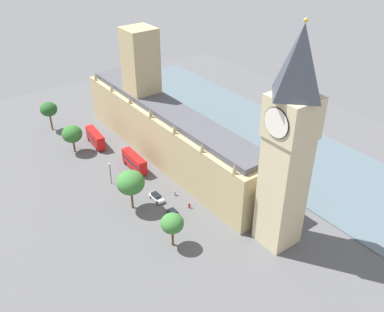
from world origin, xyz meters
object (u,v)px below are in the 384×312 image
at_px(car_white_trailing, 156,197).
at_px(plane_tree_by_river_gate, 72,134).
at_px(car_black_under_trees, 173,213).
at_px(street_lamp_slot_11, 110,169).
at_px(double_decker_bus_midblock, 95,138).
at_px(plane_tree_near_tower, 131,183).
at_px(clock_tower, 289,142).
at_px(plane_tree_opposite_hall, 49,109).
at_px(plane_tree_leading, 172,223).
at_px(street_lamp_slot_10, 72,134).
at_px(pedestrian_kerbside, 189,205).
at_px(double_decker_bus_corner, 134,161).
at_px(pedestrian_far_end, 175,193).
at_px(parliament_building, 165,126).

xyz_separation_m(car_white_trailing, plane_tree_by_river_gate, (7.14, -35.74, 5.26)).
height_order(car_black_under_trees, street_lamp_slot_11, street_lamp_slot_11).
relative_size(double_decker_bus_midblock, car_black_under_trees, 2.60).
xyz_separation_m(plane_tree_by_river_gate, plane_tree_near_tower, (-0.61, 34.85, 1.53)).
bearing_deg(clock_tower, plane_tree_opposite_hall, -75.47).
xyz_separation_m(plane_tree_leading, plane_tree_opposite_hall, (1.39, -70.38, 1.29)).
bearing_deg(street_lamp_slot_11, plane_tree_opposite_hall, -88.07).
height_order(car_black_under_trees, plane_tree_leading, plane_tree_leading).
bearing_deg(plane_tree_leading, street_lamp_slot_10, -89.56).
relative_size(plane_tree_near_tower, street_lamp_slot_11, 1.60).
bearing_deg(plane_tree_opposite_hall, street_lamp_slot_10, 93.48).
xyz_separation_m(pedestrian_kerbside, plane_tree_opposite_hall, (12.24, -61.80, 6.82)).
distance_m(pedestrian_kerbside, plane_tree_by_river_gate, 45.38).
xyz_separation_m(car_black_under_trees, plane_tree_by_river_gate, (6.95, -43.79, 5.27)).
bearing_deg(double_decker_bus_corner, pedestrian_far_end, -81.88).
xyz_separation_m(car_black_under_trees, plane_tree_opposite_hall, (7.15, -62.18, 6.64)).
bearing_deg(parliament_building, street_lamp_slot_11, 11.71).
xyz_separation_m(double_decker_bus_midblock, plane_tree_by_river_gate, (7.14, -0.10, 3.52)).
bearing_deg(parliament_building, plane_tree_opposite_hall, -58.90).
xyz_separation_m(parliament_building, plane_tree_by_river_gate, (21.74, -17.95, -3.43)).
height_order(double_decker_bus_corner, plane_tree_opposite_hall, plane_tree_opposite_hall).
bearing_deg(street_lamp_slot_10, plane_tree_by_river_gate, 73.26).
distance_m(clock_tower, car_black_under_trees, 35.22).
bearing_deg(street_lamp_slot_10, street_lamp_slot_11, 90.94).
relative_size(double_decker_bus_midblock, pedestrian_far_end, 7.02).
distance_m(clock_tower, plane_tree_opposite_hall, 87.40).
relative_size(pedestrian_far_end, plane_tree_leading, 0.18).
distance_m(pedestrian_kerbside, street_lamp_slot_11, 24.14).
distance_m(pedestrian_kerbside, street_lamp_slot_10, 47.49).
xyz_separation_m(clock_tower, pedestrian_kerbside, (9.22, -20.97, -24.92)).
bearing_deg(clock_tower, street_lamp_slot_11, -64.53).
distance_m(plane_tree_leading, plane_tree_by_river_gate, 52.00).
xyz_separation_m(double_decker_bus_corner, plane_tree_opposite_hall, (10.19, -38.01, 4.88)).
bearing_deg(car_black_under_trees, clock_tower, 125.57).
height_order(parliament_building, double_decker_bus_corner, parliament_building).
xyz_separation_m(clock_tower, plane_tree_near_tower, (20.65, -29.53, -17.93)).
bearing_deg(clock_tower, pedestrian_kerbside, -66.27).
distance_m(plane_tree_by_river_gate, plane_tree_near_tower, 34.88).
height_order(pedestrian_far_end, street_lamp_slot_11, street_lamp_slot_11).
height_order(clock_tower, pedestrian_kerbside, clock_tower).
distance_m(car_black_under_trees, plane_tree_near_tower, 12.91).
relative_size(clock_tower, pedestrian_far_end, 32.62).
height_order(car_white_trailing, car_black_under_trees, same).
distance_m(double_decker_bus_corner, pedestrian_far_end, 17.57).
xyz_separation_m(clock_tower, plane_tree_opposite_hall, (21.46, -82.77, -18.10)).
xyz_separation_m(clock_tower, plane_tree_leading, (20.07, -12.40, -19.39)).
relative_size(clock_tower, pedestrian_kerbside, 31.91).
distance_m(double_decker_bus_corner, pedestrian_kerbside, 23.96).
bearing_deg(clock_tower, car_black_under_trees, -55.21).
xyz_separation_m(double_decker_bus_midblock, car_black_under_trees, (0.19, 43.69, -1.75)).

